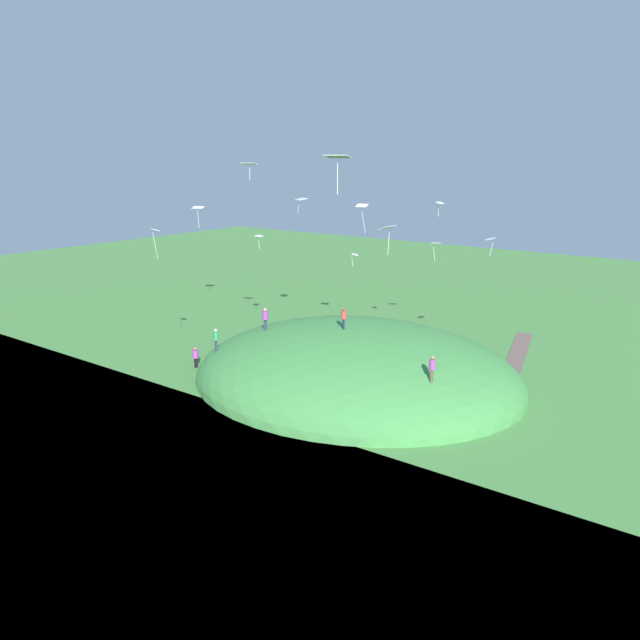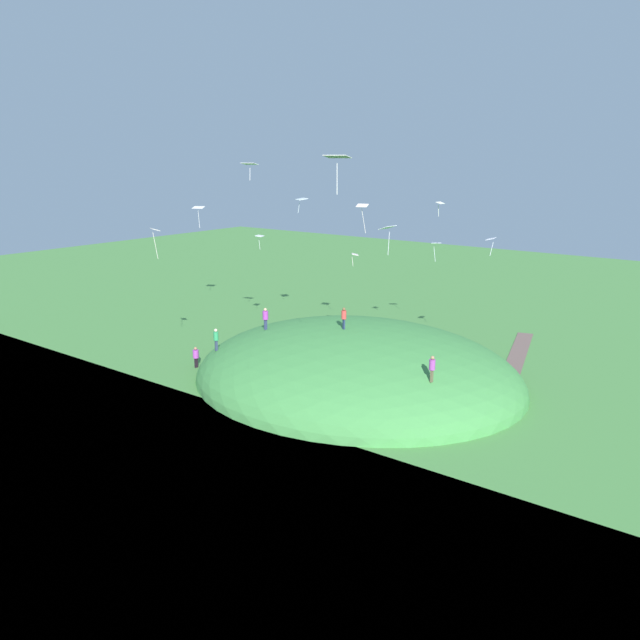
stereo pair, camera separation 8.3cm
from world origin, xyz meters
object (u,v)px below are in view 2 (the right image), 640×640
kite_0 (301,199)px  kite_6 (387,229)px  person_watching_kites (344,316)px  kite_1 (362,208)px  kite_2 (260,236)px  kite_7 (199,208)px  person_walking_path (432,366)px  person_with_child (265,316)px  kite_8 (155,232)px  kite_9 (440,204)px  kite_4 (435,244)px  kite_11 (337,158)px  person_near_shore (216,337)px  person_on_hilltop (196,355)px  kite_3 (250,164)px  kite_5 (355,255)px  kite_10 (491,239)px

kite_0 → kite_6: size_ratio=0.68×
person_watching_kites → kite_1: 9.14m
person_watching_kites → kite_2: bearing=-172.6°
kite_7 → person_walking_path: bearing=-106.7°
person_watching_kites → kite_1: (5.17, 1.93, 7.28)m
person_watching_kites → person_with_child: bearing=-141.8°
kite_0 → kite_8: (-13.14, 2.66, -1.70)m
kite_9 → kite_8: bearing=133.7°
kite_1 → kite_6: (-2.96, -4.06, -1.10)m
person_with_child → kite_1: bearing=7.0°
kite_0 → kite_4: 12.49m
kite_11 → kite_0: bearing=42.8°
person_near_shore → person_on_hilltop: bearing=-77.5°
person_with_child → kite_7: size_ratio=0.83×
kite_4 → kite_9: size_ratio=1.58×
kite_0 → kite_11: kite_11 is taller
person_watching_kites → person_on_hilltop: size_ratio=0.96×
person_near_shore → kite_0: (10.20, -0.09, 9.58)m
kite_3 → person_near_shore: bearing=162.6°
person_watching_kites → person_on_hilltop: (-4.40, 11.00, -3.93)m
person_with_child → kite_5: (6.63, -3.67, 4.23)m
kite_2 → kite_6: kite_6 is taller
kite_0 → kite_1: (-0.29, -6.27, -0.37)m
person_walking_path → kite_4: kite_4 is taller
kite_3 → kite_7: (7.58, 13.95, -4.26)m
person_walking_path → kite_2: size_ratio=1.37×
person_watching_kites → kite_10: kite_10 is taller
kite_3 → kite_7: size_ratio=0.62×
person_with_child → kite_11: (-10.09, -13.78, 11.67)m
kite_4 → kite_9: bearing=-152.1°
person_walking_path → kite_7: size_ratio=0.82×
person_walking_path → kite_0: size_ratio=1.21×
kite_1 → kite_7: size_ratio=1.12×
kite_7 → kite_10: (2.72, -28.42, -1.14)m
person_watching_kites → kite_4: 14.46m
kite_6 → kite_9: kite_9 is taller
kite_0 → kite_3: size_ratio=1.10×
kite_6 → kite_8: kite_6 is taller
kite_5 → kite_8: size_ratio=0.48×
kite_4 → kite_7: size_ratio=0.85×
kite_0 → kite_8: kite_0 is taller
kite_8 → kite_9: kite_9 is taller
person_watching_kites → kite_10: 12.37m
kite_7 → kite_10: size_ratio=1.53×
kite_2 → kite_5: (1.64, -8.60, -1.00)m
kite_1 → kite_3: (-6.80, 5.39, 3.27)m
person_near_shore → kite_6: bearing=143.2°
kite_0 → kite_3: kite_3 is taller
person_walking_path → kite_7: kite_7 is taller
person_watching_kites → kite_3: bearing=-142.7°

